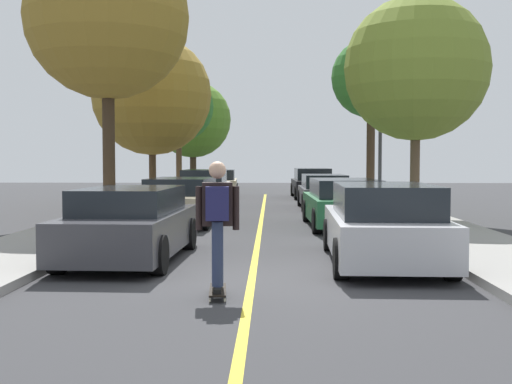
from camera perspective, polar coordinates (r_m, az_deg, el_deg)
ground at (r=9.95m, az=-0.37°, el=-7.71°), size 80.00×80.00×0.00m
center_line at (r=13.90m, az=0.12°, el=-4.65°), size 0.12×39.20×0.01m
parked_car_left_nearest at (r=11.87m, az=-11.05°, el=-2.83°), size 1.99×4.37×1.32m
parked_car_left_near at (r=18.33m, az=-6.63°, el=-0.80°), size 2.09×4.56×1.30m
parked_car_left_far at (r=24.61m, az=-4.59°, el=0.29°), size 1.83×4.44×1.43m
parked_car_left_farthest at (r=31.21m, az=-3.34°, el=0.77°), size 1.96×4.30×1.33m
parked_car_right_nearest at (r=11.46m, az=11.18°, el=-2.87°), size 2.02×4.56×1.41m
parked_car_right_near at (r=17.47m, az=7.78°, el=-0.99°), size 2.04×4.56×1.30m
parked_car_right_far at (r=23.91m, az=6.04°, el=0.04°), size 1.83×4.22×1.27m
parked_car_right_farthest at (r=30.60m, az=5.01°, el=0.76°), size 1.95×4.59×1.40m
street_tree_left_nearest at (r=19.78m, az=-13.05°, el=14.84°), size 4.76×4.76×8.20m
street_tree_left_near at (r=26.24m, az=-9.21°, el=8.43°), size 4.76×4.76×6.61m
street_tree_left_far at (r=33.55m, az=-6.88°, el=7.49°), size 3.60×3.60×6.19m
street_tree_left_farthest at (r=39.49m, az=-5.62°, el=6.39°), size 4.62×4.62×6.41m
street_tree_right_nearest at (r=19.37m, az=14.01°, el=10.55°), size 4.15×4.15×6.38m
street_tree_right_near at (r=27.58m, az=10.19°, el=9.86°), size 3.33×3.33×6.75m
streetlamp at (r=22.34m, az=10.98°, el=7.12°), size 0.36×0.24×5.88m
skateboard at (r=8.69m, az=-3.41°, el=-8.69°), size 0.28×0.85×0.10m
skateboarder at (r=8.51m, az=-3.44°, el=-2.21°), size 0.58×0.71×1.70m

